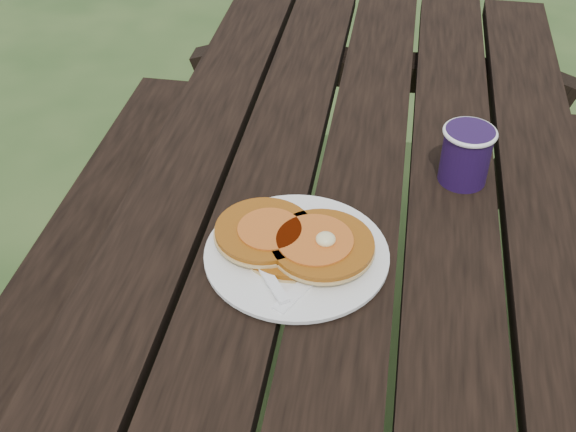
% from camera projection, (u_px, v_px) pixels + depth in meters
% --- Properties ---
extents(picnic_table, '(1.36, 1.80, 0.75)m').
position_uv_depth(picnic_table, '(342.00, 377.00, 1.36)').
color(picnic_table, black).
rests_on(picnic_table, ground).
extents(plate, '(0.31, 0.31, 0.01)m').
position_uv_depth(plate, '(297.00, 255.00, 1.05)').
color(plate, white).
rests_on(plate, picnic_table).
extents(pancake_stack, '(0.24, 0.16, 0.04)m').
position_uv_depth(pancake_stack, '(295.00, 240.00, 1.05)').
color(pancake_stack, '#9D5411').
rests_on(pancake_stack, plate).
extents(knife, '(0.10, 0.17, 0.00)m').
position_uv_depth(knife, '(316.00, 273.00, 1.01)').
color(knife, white).
rests_on(knife, plate).
extents(fork, '(0.12, 0.15, 0.01)m').
position_uv_depth(fork, '(268.00, 276.00, 1.00)').
color(fork, white).
rests_on(fork, plate).
extents(coffee_cup, '(0.09, 0.09, 0.10)m').
position_uv_depth(coffee_cup, '(466.00, 152.00, 1.17)').
color(coffee_cup, '#200E3A').
rests_on(coffee_cup, picnic_table).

